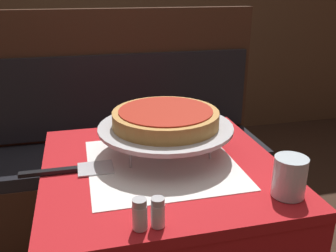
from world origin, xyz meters
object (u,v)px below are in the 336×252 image
object	(u,v)px
dining_table_front	(162,199)
pizza_pan_stand	(166,128)
dining_table_rear	(92,83)
water_glass_near	(290,177)
booth_bench	(122,170)
pepper_shaker	(158,212)
deep_dish_pizza	(166,118)
salt_shaker	(140,214)
pizza_server	(71,170)
condiment_caddy	(85,57)

from	to	relation	value
dining_table_front	pizza_pan_stand	bearing A→B (deg)	66.81
dining_table_rear	water_glass_near	xyz separation A→B (m)	(0.40, -1.79, 0.18)
booth_bench	pepper_shaker	distance (m)	1.14
pizza_pan_stand	deep_dish_pizza	xyz separation A→B (m)	(-0.00, -0.00, 0.03)
dining_table_rear	salt_shaker	world-z (taller)	salt_shaker
salt_shaker	water_glass_near	bearing A→B (deg)	7.15
booth_bench	deep_dish_pizza	distance (m)	0.87
pizza_server	condiment_caddy	bearing A→B (deg)	86.62
dining_table_rear	deep_dish_pizza	world-z (taller)	deep_dish_pizza
pizza_pan_stand	deep_dish_pizza	distance (m)	0.03
pizza_pan_stand	condiment_caddy	distance (m)	1.54
pizza_server	salt_shaker	xyz separation A→B (m)	(0.15, -0.31, 0.03)
pizza_pan_stand	condiment_caddy	bearing A→B (deg)	97.26
deep_dish_pizza	salt_shaker	world-z (taller)	deep_dish_pizza
booth_bench	salt_shaker	bearing A→B (deg)	-94.13
water_glass_near	condiment_caddy	size ratio (longest dim) A/B	0.61
pizza_pan_stand	deep_dish_pizza	world-z (taller)	deep_dish_pizza
dining_table_front	pizza_pan_stand	size ratio (longest dim) A/B	1.82
pizza_pan_stand	pizza_server	xyz separation A→B (m)	(-0.29, -0.05, -0.08)
condiment_caddy	booth_bench	bearing A→B (deg)	-81.26
booth_bench	water_glass_near	distance (m)	1.14
pizza_pan_stand	water_glass_near	world-z (taller)	water_glass_near
pizza_pan_stand	water_glass_near	bearing A→B (deg)	-52.42
deep_dish_pizza	pizza_server	xyz separation A→B (m)	(-0.29, -0.05, -0.11)
deep_dish_pizza	dining_table_rear	bearing A→B (deg)	96.25
dining_table_rear	pizza_pan_stand	bearing A→B (deg)	-83.75
dining_table_rear	deep_dish_pizza	bearing A→B (deg)	-83.75
booth_bench	salt_shaker	xyz separation A→B (m)	(-0.08, -1.05, 0.44)
dining_table_rear	pizza_pan_stand	world-z (taller)	pizza_pan_stand
pizza_server	salt_shaker	bearing A→B (deg)	-64.56
booth_bench	pepper_shaker	xyz separation A→B (m)	(-0.04, -1.05, 0.44)
pizza_pan_stand	water_glass_near	size ratio (longest dim) A/B	4.00
booth_bench	water_glass_near	world-z (taller)	booth_bench
pizza_pan_stand	deep_dish_pizza	bearing A→B (deg)	-135.00
deep_dish_pizza	salt_shaker	xyz separation A→B (m)	(-0.14, -0.36, -0.08)
deep_dish_pizza	salt_shaker	distance (m)	0.40
pizza_server	deep_dish_pizza	bearing A→B (deg)	10.63
dining_table_front	booth_bench	world-z (taller)	booth_bench
dining_table_front	water_glass_near	world-z (taller)	water_glass_near
pepper_shaker	condiment_caddy	bearing A→B (deg)	92.78
dining_table_front	pizza_pan_stand	distance (m)	0.22
booth_bench	pizza_pan_stand	bearing A→B (deg)	-84.54
dining_table_front	deep_dish_pizza	bearing A→B (deg)	66.81
water_glass_near	deep_dish_pizza	bearing A→B (deg)	127.58
dining_table_rear	condiment_caddy	xyz separation A→B (m)	(-0.03, 0.05, 0.17)
pizza_server	water_glass_near	world-z (taller)	water_glass_near
booth_bench	pizza_pan_stand	distance (m)	0.85
deep_dish_pizza	pizza_server	bearing A→B (deg)	-169.37
dining_table_front	dining_table_rear	distance (m)	1.55
pizza_server	water_glass_near	xyz separation A→B (m)	(0.53, -0.26, 0.05)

